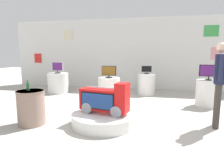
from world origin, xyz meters
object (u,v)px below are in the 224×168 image
at_px(novelty_firetruck_tv, 105,101).
at_px(tv_on_far_right, 109,72).
at_px(display_pedestal_far_right, 109,90).
at_px(tv_on_right_rear, 209,71).
at_px(bottle_on_side_table, 28,86).
at_px(tv_on_center_rear, 147,70).
at_px(main_display_pedestal, 104,119).
at_px(tv_on_left_rear, 57,67).
at_px(display_pedestal_right_rear, 207,93).
at_px(side_table_round, 31,107).
at_px(display_pedestal_center_rear, 146,84).
at_px(shopper_browsing_near_truck, 219,79).
at_px(display_pedestal_left_rear, 58,83).

distance_m(novelty_firetruck_tv, tv_on_far_right, 2.14).
height_order(novelty_firetruck_tv, display_pedestal_far_right, novelty_firetruck_tv).
height_order(tv_on_right_rear, tv_on_far_right, tv_on_right_rear).
bearing_deg(bottle_on_side_table, tv_on_center_rear, 58.03).
distance_m(novelty_firetruck_tv, display_pedestal_far_right, 2.11).
bearing_deg(novelty_firetruck_tv, main_display_pedestal, 150.58).
height_order(tv_on_left_rear, display_pedestal_right_rear, tv_on_left_rear).
relative_size(tv_on_left_rear, tv_on_center_rear, 1.27).
bearing_deg(tv_on_far_right, side_table_round, -116.49).
relative_size(display_pedestal_center_rear, tv_on_center_rear, 1.94).
relative_size(novelty_firetruck_tv, tv_on_right_rear, 2.08).
bearing_deg(display_pedestal_right_rear, tv_on_center_rear, 144.19).
xyz_separation_m(side_table_round, bottle_on_side_table, (-0.05, 0.01, 0.46)).
bearing_deg(bottle_on_side_table, shopper_browsing_near_truck, 9.86).
xyz_separation_m(display_pedestal_left_rear, tv_on_left_rear, (0.00, -0.00, 0.62)).
bearing_deg(display_pedestal_center_rear, bottle_on_side_table, -121.95).
distance_m(tv_on_left_rear, side_table_round, 3.62).
bearing_deg(side_table_round, novelty_firetruck_tv, 11.59).
bearing_deg(display_pedestal_center_rear, tv_on_right_rear, -35.98).
bearing_deg(tv_on_far_right, tv_on_left_rear, 156.59).
xyz_separation_m(main_display_pedestal, display_pedestal_center_rear, (0.75, 3.47, 0.26)).
bearing_deg(display_pedestal_right_rear, tv_on_right_rear, -80.25).
bearing_deg(novelty_firetruck_tv, bottle_on_side_table, -168.97).
bearing_deg(main_display_pedestal, display_pedestal_left_rear, 131.35).
bearing_deg(display_pedestal_far_right, display_pedestal_right_rear, 1.60).
distance_m(main_display_pedestal, display_pedestal_right_rear, 3.37).
height_order(display_pedestal_center_rear, bottle_on_side_table, bottle_on_side_table).
xyz_separation_m(novelty_firetruck_tv, display_pedestal_far_right, (-0.40, 2.06, -0.15)).
xyz_separation_m(display_pedestal_far_right, bottle_on_side_table, (-1.24, -2.38, 0.46)).
bearing_deg(tv_on_left_rear, display_pedestal_far_right, -23.32).
relative_size(display_pedestal_left_rear, tv_on_center_rear, 2.00).
bearing_deg(display_pedestal_far_right, tv_on_left_rear, 156.68).
relative_size(main_display_pedestal, display_pedestal_far_right, 1.83).
height_order(tv_on_right_rear, shopper_browsing_near_truck, shopper_browsing_near_truck).
height_order(tv_on_right_rear, bottle_on_side_table, tv_on_right_rear).
bearing_deg(main_display_pedestal, tv_on_center_rear, 77.79).
bearing_deg(novelty_firetruck_tv, display_pedestal_left_rear, 131.44).
height_order(main_display_pedestal, display_pedestal_far_right, display_pedestal_far_right).
distance_m(display_pedestal_left_rear, display_pedestal_right_rear, 5.36).
relative_size(main_display_pedestal, display_pedestal_left_rear, 1.77).
xyz_separation_m(display_pedestal_left_rear, bottle_on_side_table, (1.07, -3.38, 0.46)).
bearing_deg(display_pedestal_center_rear, tv_on_center_rear, -107.02).
height_order(display_pedestal_far_right, tv_on_far_right, tv_on_far_right).
bearing_deg(tv_on_left_rear, tv_on_far_right, -23.41).
bearing_deg(shopper_browsing_near_truck, tv_on_center_rear, 117.35).
bearing_deg(display_pedestal_left_rear, display_pedestal_far_right, -23.40).
bearing_deg(display_pedestal_far_right, shopper_browsing_near_truck, -31.77).
height_order(main_display_pedestal, novelty_firetruck_tv, novelty_firetruck_tv).
bearing_deg(tv_on_center_rear, main_display_pedestal, -102.21).
height_order(display_pedestal_center_rear, tv_on_right_rear, tv_on_right_rear).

